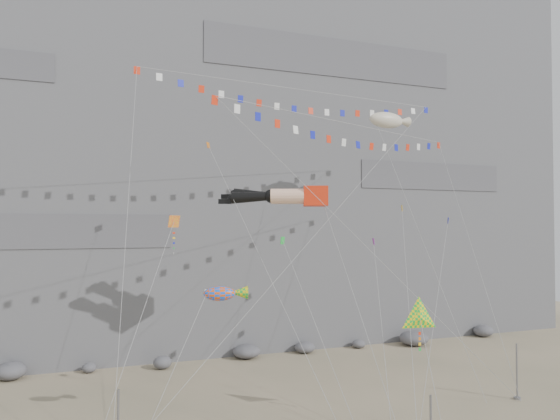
{
  "coord_description": "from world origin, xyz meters",
  "views": [
    {
      "loc": [
        -15.74,
        -32.33,
        12.4
      ],
      "look_at": [
        0.28,
        9.0,
        13.75
      ],
      "focal_mm": 35.0,
      "sensor_mm": 36.0,
      "label": 1
    }
  ],
  "objects": [
    {
      "name": "ground",
      "position": [
        0.0,
        0.0,
        0.0
      ],
      "size": [
        120.0,
        120.0,
        0.0
      ],
      "primitive_type": "plane",
      "color": "tan",
      "rests_on": "ground"
    },
    {
      "name": "cliff",
      "position": [
        0.0,
        32.0,
        25.0
      ],
      "size": [
        80.0,
        28.0,
        50.0
      ],
      "primitive_type": "cube",
      "color": "slate",
      "rests_on": "ground"
    },
    {
      "name": "talus_boulders",
      "position": [
        0.0,
        17.0,
        0.6
      ],
      "size": [
        60.0,
        3.0,
        1.2
      ],
      "primitive_type": null,
      "color": "slate",
      "rests_on": "ground"
    },
    {
      "name": "anchor_pole_right",
      "position": [
        14.44,
        -1.65,
        1.99
      ],
      "size": [
        0.12,
        0.12,
        3.98
      ],
      "primitive_type": "cylinder",
      "color": "slate",
      "rests_on": "ground"
    },
    {
      "name": "legs_kite",
      "position": [
        -0.74,
        5.21,
        14.63
      ],
      "size": [
        8.19,
        14.91,
        18.41
      ],
      "rotation": [
        0.0,
        0.0,
        -0.4
      ],
      "color": "red",
      "rests_on": "ground"
    },
    {
      "name": "flag_banner_upper",
      "position": [
        2.1,
        8.6,
        23.65
      ],
      "size": [
        29.36,
        13.7,
        30.76
      ],
      "color": "red",
      "rests_on": "ground"
    },
    {
      "name": "flag_banner_lower",
      "position": [
        3.82,
        3.41,
        20.02
      ],
      "size": [
        23.41,
        10.69,
        23.25
      ],
      "color": "red",
      "rests_on": "ground"
    },
    {
      "name": "harlequin_kite",
      "position": [
        -9.3,
        3.64,
        12.67
      ],
      "size": [
        6.37,
        7.69,
        15.41
      ],
      "color": "red",
      "rests_on": "ground"
    },
    {
      "name": "fish_windsock",
      "position": [
        -7.37,
        -0.79,
        8.4
      ],
      "size": [
        7.22,
        4.03,
        10.5
      ],
      "color": "#E44B0B",
      "rests_on": "ground"
    },
    {
      "name": "delta_kite",
      "position": [
        4.56,
        -3.89,
        6.75
      ],
      "size": [
        3.37,
        5.84,
        9.05
      ],
      "color": "yellow",
      "rests_on": "ground"
    },
    {
      "name": "blimp_windsock",
      "position": [
        10.86,
        9.72,
        21.96
      ],
      "size": [
        4.51,
        12.39,
        24.75
      ],
      "color": "beige",
      "rests_on": "ground"
    },
    {
      "name": "small_kite_a",
      "position": [
        -5.57,
        8.6,
        18.2
      ],
      "size": [
        5.21,
        14.92,
        23.97
      ],
      "color": "orange",
      "rests_on": "ground"
    },
    {
      "name": "small_kite_b",
      "position": [
        5.63,
        3.3,
        11.07
      ],
      "size": [
        5.11,
        10.15,
        15.42
      ],
      "color": "purple",
      "rests_on": "ground"
    },
    {
      "name": "small_kite_c",
      "position": [
        -2.52,
        1.07,
        11.28
      ],
      "size": [
        2.04,
        9.57,
        14.57
      ],
      "color": "green",
      "rests_on": "ground"
    },
    {
      "name": "small_kite_d",
      "position": [
        10.13,
        6.24,
        13.64
      ],
      "size": [
        9.17,
        14.82,
        21.61
      ],
      "color": "yellow",
      "rests_on": "ground"
    },
    {
      "name": "small_kite_e",
      "position": [
        12.27,
        3.13,
        12.64
      ],
      "size": [
        9.48,
        8.94,
        17.62
      ],
      "color": "#141CAF",
      "rests_on": "ground"
    }
  ]
}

